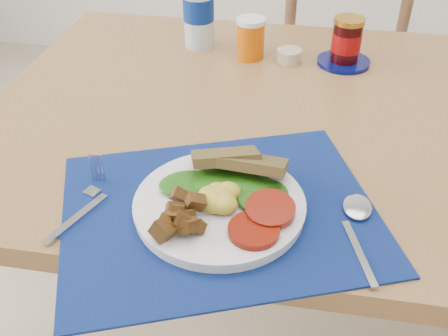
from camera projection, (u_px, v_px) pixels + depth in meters
name	position (u px, v px, depth m)	size (l,w,h in m)	color
table	(334.00, 149.00, 1.07)	(1.40, 0.90, 0.75)	brown
chair_far	(335.00, 63.00, 1.71)	(0.42, 0.41, 1.04)	#52311D
placemat	(219.00, 211.00, 0.79)	(0.47, 0.37, 0.00)	#040632
breakfast_plate	(216.00, 202.00, 0.78)	(0.25, 0.25, 0.06)	silver
fork	(87.00, 201.00, 0.81)	(0.06, 0.18, 0.00)	#B2B5BA
spoon	(358.00, 221.00, 0.77)	(0.05, 0.19, 0.01)	#B2B5BA
water_bottle	(198.00, 2.00, 1.22)	(0.07, 0.07, 0.25)	#ADBFCC
juice_glass	(250.00, 40.00, 1.21)	(0.06, 0.06, 0.09)	#C04E05
ramekin	(289.00, 56.00, 1.21)	(0.06, 0.06, 0.03)	tan
jam_on_saucer	(346.00, 44.00, 1.18)	(0.12, 0.12, 0.11)	#040B4B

